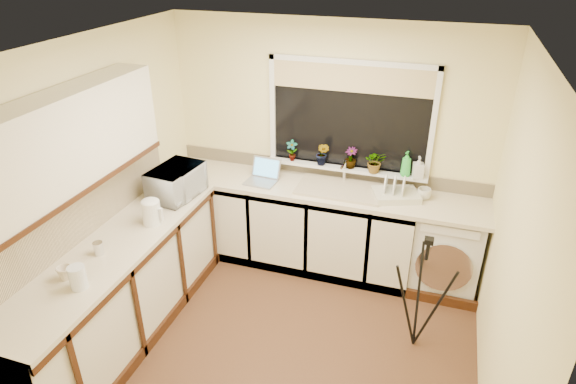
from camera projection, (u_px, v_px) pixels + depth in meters
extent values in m
plane|color=#503420|center=(281.00, 341.00, 4.23)|extent=(3.20, 3.20, 0.00)
plane|color=white|center=(278.00, 49.00, 3.10)|extent=(3.20, 3.20, 0.00)
plane|color=#F6E8A4|center=(328.00, 145.00, 4.93)|extent=(3.20, 0.00, 3.20)
plane|color=#F6E8A4|center=(180.00, 366.00, 2.40)|extent=(3.20, 0.00, 3.20)
plane|color=#F6E8A4|center=(98.00, 187.00, 4.10)|extent=(0.00, 3.00, 3.00)
plane|color=#F6E8A4|center=(511.00, 256.00, 3.22)|extent=(0.00, 3.00, 3.00)
cube|color=silver|center=(288.00, 223.00, 5.13)|extent=(2.55, 0.60, 0.86)
cube|color=silver|center=(122.00, 292.00, 4.13)|extent=(0.54, 2.40, 0.86)
cube|color=beige|center=(320.00, 189.00, 4.84)|extent=(3.20, 0.60, 0.04)
cube|color=beige|center=(114.00, 247.00, 3.93)|extent=(0.60, 2.40, 0.04)
cube|color=silver|center=(62.00, 145.00, 3.42)|extent=(0.28, 1.90, 0.70)
cube|color=beige|center=(78.00, 215.00, 3.89)|extent=(0.02, 2.40, 0.45)
cube|color=beige|center=(327.00, 169.00, 5.04)|extent=(3.20, 0.02, 0.14)
cube|color=black|center=(350.00, 117.00, 4.71)|extent=(1.50, 0.02, 1.00)
cube|color=tan|center=(351.00, 79.00, 4.52)|extent=(1.50, 0.02, 0.25)
cube|color=white|center=(346.00, 168.00, 4.90)|extent=(1.60, 0.14, 0.03)
cube|color=tan|center=(340.00, 189.00, 4.77)|extent=(0.82, 0.46, 0.03)
cylinder|color=silver|center=(344.00, 172.00, 4.87)|extent=(0.03, 0.03, 0.24)
cube|color=silver|center=(445.00, 248.00, 4.73)|extent=(0.62, 0.60, 0.86)
cube|color=gray|center=(260.00, 183.00, 4.90)|extent=(0.31, 0.24, 0.02)
cube|color=#52A8E0|center=(266.00, 167.00, 4.97)|extent=(0.30, 0.11, 0.20)
cylinder|color=white|center=(151.00, 213.00, 4.17)|extent=(0.16, 0.16, 0.21)
cube|color=beige|center=(396.00, 195.00, 4.62)|extent=(0.50, 0.44, 0.06)
cylinder|color=silver|center=(78.00, 277.00, 3.41)|extent=(0.12, 0.12, 0.17)
cylinder|color=silver|center=(98.00, 248.00, 3.79)|extent=(0.08, 0.08, 0.10)
imported|color=white|center=(176.00, 182.00, 4.60)|extent=(0.41, 0.56, 0.29)
imported|color=#999999|center=(292.00, 151.00, 4.98)|extent=(0.13, 0.10, 0.22)
imported|color=#999999|center=(323.00, 154.00, 4.88)|extent=(0.16, 0.14, 0.24)
imported|color=#999999|center=(351.00, 158.00, 4.83)|extent=(0.13, 0.13, 0.21)
imported|color=#999999|center=(375.00, 162.00, 4.73)|extent=(0.24, 0.22, 0.22)
imported|color=green|center=(406.00, 164.00, 4.66)|extent=(0.12, 0.12, 0.25)
imported|color=#999999|center=(418.00, 167.00, 4.63)|extent=(0.11, 0.12, 0.21)
imported|color=beige|center=(424.00, 194.00, 4.60)|extent=(0.16, 0.16, 0.10)
imported|color=beige|center=(65.00, 273.00, 3.51)|extent=(0.14, 0.14, 0.10)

